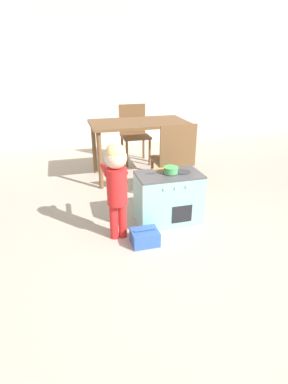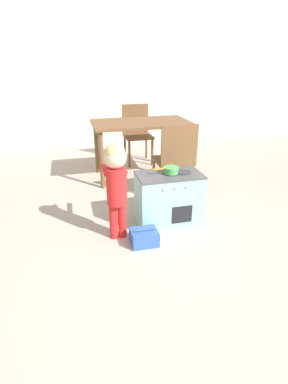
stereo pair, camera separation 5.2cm
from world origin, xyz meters
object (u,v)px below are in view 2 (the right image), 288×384
(dining_table, at_px, (141,129))
(play_kitchen, at_px, (169,198))
(child_figure, at_px, (116,178))
(dining_chair_far, at_px, (137,132))
(toy_basket, at_px, (144,237))
(toy_pot, at_px, (171,170))
(dining_chair_near, at_px, (175,158))

(dining_table, bearing_deg, play_kitchen, -92.06)
(play_kitchen, xyz_separation_m, child_figure, (-0.54, -0.16, 0.33))
(child_figure, xyz_separation_m, dining_chair_far, (0.69, 2.16, -0.12))
(child_figure, distance_m, toy_basket, 0.59)
(toy_pot, height_order, dining_table, dining_table)
(child_figure, height_order, dining_chair_far, child_figure)
(dining_chair_far, bearing_deg, toy_pot, 86.19)
(toy_basket, relative_size, dining_chair_far, 0.27)
(toy_basket, height_order, dining_table, dining_table)
(dining_chair_near, bearing_deg, child_figure, -137.31)
(child_figure, bearing_deg, dining_chair_far, 72.40)
(play_kitchen, xyz_separation_m, dining_chair_far, (0.15, 2.00, 0.21))
(toy_pot, distance_m, toy_basket, 0.69)
(child_figure, xyz_separation_m, dining_table, (0.59, 1.49, 0.07))
(toy_basket, bearing_deg, child_figure, 139.40)
(dining_table, xyz_separation_m, dining_chair_far, (0.10, 0.67, -0.19))
(dining_chair_far, bearing_deg, dining_chair_near, 94.87)
(dining_table, relative_size, dining_chair_near, 1.45)
(play_kitchen, height_order, dining_chair_far, dining_chair_far)
(toy_pot, distance_m, dining_chair_far, 2.01)
(toy_pot, distance_m, child_figure, 0.58)
(dining_chair_far, bearing_deg, dining_table, 81.78)
(child_figure, distance_m, dining_chair_far, 2.27)
(toy_basket, distance_m, dining_chair_near, 1.17)
(play_kitchen, relative_size, dining_table, 0.49)
(play_kitchen, height_order, child_figure, child_figure)
(dining_table, bearing_deg, dining_chair_near, -73.66)
(toy_pot, relative_size, dining_chair_far, 0.29)
(toy_pot, distance_m, dining_table, 1.33)
(toy_basket, relative_size, dining_chair_near, 0.27)
(toy_pot, relative_size, dining_table, 0.20)
(child_figure, bearing_deg, toy_pot, 16.35)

